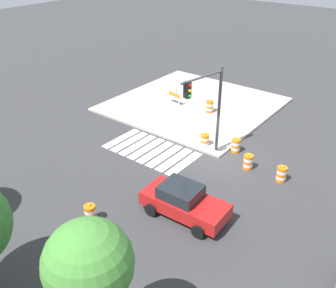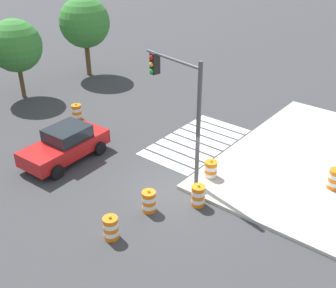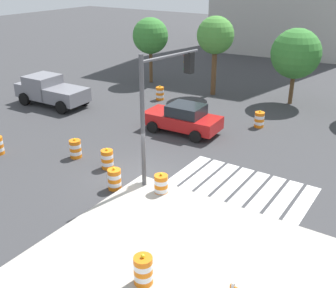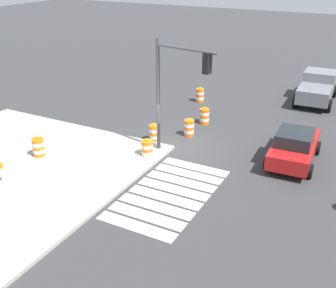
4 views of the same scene
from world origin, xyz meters
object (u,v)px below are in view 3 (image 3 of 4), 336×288
at_px(traffic_barrel_median_near, 160,93).
at_px(traffic_barrel_far_curb, 259,120).
at_px(traffic_barrel_median_far, 107,159).
at_px(street_tree_streetside_far, 296,54).
at_px(pickup_truck, 50,90).
at_px(traffic_barrel_crosswalk_end, 161,185).
at_px(traffic_barrel_opposite_curb, 114,179).
at_px(traffic_light_pole, 163,93).
at_px(traffic_barrel_near_corner, 75,149).
at_px(traffic_barrel_on_sidewalk, 143,270).
at_px(sports_car, 183,118).
at_px(street_tree_streetside_mid, 150,36).
at_px(street_tree_corner_lot, 215,36).

bearing_deg(traffic_barrel_median_near, traffic_barrel_far_curb, -8.49).
xyz_separation_m(traffic_barrel_median_far, street_tree_streetside_far, (3.92, 14.23, 2.92)).
relative_size(pickup_truck, traffic_barrel_crosswalk_end, 5.12).
distance_m(traffic_barrel_opposite_curb, traffic_light_pole, 4.11).
height_order(traffic_barrel_near_corner, traffic_barrel_on_sidewalk, traffic_barrel_on_sidewalk).
distance_m(sports_car, traffic_light_pole, 6.38).
distance_m(traffic_barrel_far_curb, street_tree_streetside_mid, 12.41).
relative_size(traffic_barrel_near_corner, street_tree_streetside_far, 0.20).
xyz_separation_m(traffic_barrel_median_far, traffic_light_pole, (2.70, 0.60, 3.46)).
distance_m(traffic_barrel_crosswalk_end, traffic_barrel_median_far, 3.50).
distance_m(pickup_truck, traffic_barrel_on_sidewalk, 18.63).
relative_size(pickup_truck, street_tree_corner_lot, 0.94).
height_order(traffic_barrel_opposite_curb, street_tree_streetside_mid, street_tree_streetside_mid).
bearing_deg(street_tree_corner_lot, pickup_truck, -134.83).
relative_size(traffic_light_pole, street_tree_corner_lot, 0.99).
bearing_deg(traffic_barrel_median_far, traffic_barrel_opposite_curb, -40.27).
distance_m(pickup_truck, traffic_barrel_median_far, 10.82).
bearing_deg(traffic_barrel_on_sidewalk, traffic_barrel_near_corner, 146.78).
height_order(pickup_truck, street_tree_corner_lot, street_tree_corner_lot).
relative_size(traffic_barrel_median_near, street_tree_streetside_far, 0.20).
height_order(street_tree_streetside_far, street_tree_corner_lot, street_tree_corner_lot).
bearing_deg(sports_car, street_tree_streetside_mid, 135.02).
bearing_deg(traffic_barrel_crosswalk_end, traffic_barrel_median_near, 124.74).
xyz_separation_m(traffic_barrel_crosswalk_end, traffic_light_pole, (-0.74, 1.24, 3.46)).
bearing_deg(traffic_barrel_far_curb, traffic_barrel_median_near, 171.51).
xyz_separation_m(traffic_barrel_crosswalk_end, street_tree_streetside_far, (0.48, 14.87, 2.92)).
relative_size(sports_car, traffic_barrel_on_sidewalk, 4.29).
bearing_deg(sports_car, pickup_truck, -176.27).
distance_m(pickup_truck, street_tree_streetside_mid, 9.14).
height_order(traffic_barrel_far_curb, street_tree_streetside_far, street_tree_streetside_far).
relative_size(traffic_barrel_far_curb, traffic_light_pole, 0.19).
bearing_deg(street_tree_streetside_mid, traffic_barrel_opposite_curb, -59.45).
relative_size(street_tree_streetside_far, street_tree_corner_lot, 0.91).
bearing_deg(pickup_truck, traffic_barrel_near_corner, -34.22).
bearing_deg(traffic_barrel_median_near, pickup_truck, -138.50).
bearing_deg(traffic_barrel_crosswalk_end, traffic_barrel_opposite_curb, -160.88).
relative_size(traffic_barrel_near_corner, traffic_barrel_far_curb, 1.00).
xyz_separation_m(traffic_barrel_near_corner, traffic_barrel_median_near, (-1.88, 10.01, 0.00)).
bearing_deg(street_tree_streetside_mid, pickup_truck, -105.36).
relative_size(sports_car, traffic_light_pole, 0.80).
xyz_separation_m(traffic_barrel_on_sidewalk, street_tree_streetside_mid, (-13.18, 18.76, 3.04)).
relative_size(traffic_barrel_near_corner, traffic_barrel_opposite_curb, 1.00).
xyz_separation_m(sports_car, traffic_barrel_on_sidewalk, (5.41, -11.00, -0.21)).
relative_size(traffic_barrel_crosswalk_end, street_tree_corner_lot, 0.18).
relative_size(traffic_barrel_crosswalk_end, traffic_barrel_on_sidewalk, 1.00).
bearing_deg(traffic_barrel_crosswalk_end, street_tree_corner_lot, 109.48).
height_order(traffic_barrel_far_curb, street_tree_corner_lot, street_tree_corner_lot).
relative_size(traffic_barrel_near_corner, traffic_barrel_on_sidewalk, 1.00).
distance_m(traffic_barrel_far_curb, street_tree_corner_lot, 7.80).
height_order(traffic_light_pole, street_tree_corner_lot, traffic_light_pole).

